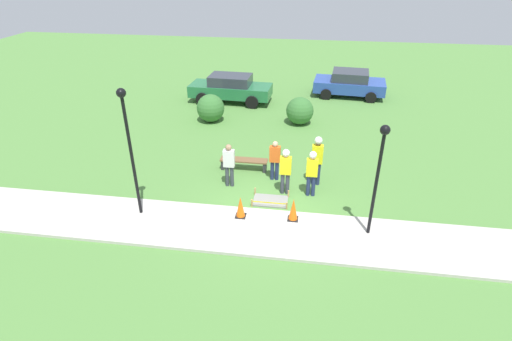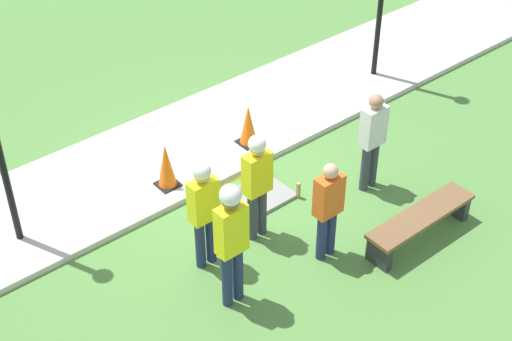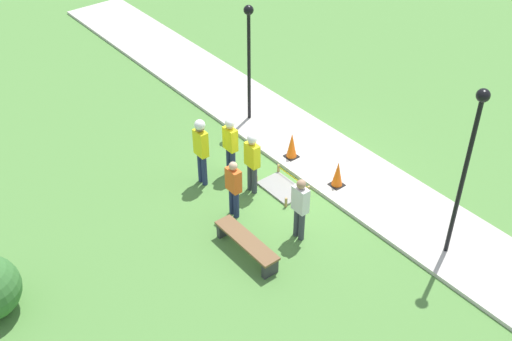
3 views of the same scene
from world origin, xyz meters
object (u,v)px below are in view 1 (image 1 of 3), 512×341
at_px(lamppost_near, 379,165).
at_px(parked_car_blue, 349,83).
at_px(parked_car_green, 231,88).
at_px(worker_assistant, 312,170).
at_px(bystander_in_orange_shirt, 275,158).
at_px(lamppost_far, 128,137).
at_px(bystander_in_gray_shirt, 229,163).
at_px(traffic_cone_far_patch, 293,209).
at_px(worker_trainee, 286,168).
at_px(traffic_cone_near_patch, 240,207).
at_px(worker_supervisor, 317,156).
at_px(park_bench, 244,162).

relative_size(lamppost_near, parked_car_blue, 0.83).
bearing_deg(parked_car_green, worker_assistant, -60.25).
distance_m(bystander_in_orange_shirt, lamppost_near, 4.66).
height_order(bystander_in_orange_shirt, lamppost_near, lamppost_near).
xyz_separation_m(bystander_in_orange_shirt, lamppost_far, (-4.13, -2.98, 1.94)).
xyz_separation_m(bystander_in_gray_shirt, parked_car_green, (-1.85, 9.32, -0.15)).
relative_size(worker_assistant, lamppost_near, 0.49).
bearing_deg(worker_assistant, lamppost_near, -48.36).
height_order(lamppost_far, parked_car_green, lamppost_far).
height_order(traffic_cone_far_patch, bystander_in_orange_shirt, bystander_in_orange_shirt).
xyz_separation_m(worker_trainee, bystander_in_gray_shirt, (-2.07, 0.23, -0.09)).
relative_size(traffic_cone_near_patch, lamppost_near, 0.21).
bearing_deg(bystander_in_gray_shirt, worker_assistant, -4.58).
height_order(worker_supervisor, worker_assistant, worker_supervisor).
bearing_deg(lamppost_near, worker_assistant, 131.64).
distance_m(worker_supervisor, lamppost_near, 3.54).
xyz_separation_m(worker_supervisor, worker_trainee, (-1.08, -0.80, -0.14)).
relative_size(worker_trainee, lamppost_near, 0.49).
bearing_deg(traffic_cone_far_patch, lamppost_far, -176.08).
distance_m(park_bench, parked_car_green, 8.30).
xyz_separation_m(worker_supervisor, parked_car_blue, (1.81, 10.83, -0.41)).
bearing_deg(park_bench, traffic_cone_far_patch, -56.37).
xyz_separation_m(worker_supervisor, bystander_in_gray_shirt, (-3.15, -0.57, -0.23)).
bearing_deg(worker_trainee, bystander_in_orange_shirt, 116.62).
bearing_deg(lamppost_far, worker_trainee, 23.93).
height_order(worker_supervisor, lamppost_near, lamppost_near).
bearing_deg(lamppost_far, traffic_cone_far_patch, 3.92).
xyz_separation_m(worker_supervisor, lamppost_near, (1.66, -2.85, 1.27)).
bearing_deg(bystander_in_orange_shirt, worker_assistant, -34.19).
bearing_deg(parked_car_green, traffic_cone_far_patch, -66.07).
distance_m(traffic_cone_near_patch, traffic_cone_far_patch, 1.70).
height_order(worker_assistant, bystander_in_gray_shirt, worker_assistant).
distance_m(traffic_cone_near_patch, bystander_in_gray_shirt, 2.22).
relative_size(bystander_in_gray_shirt, parked_car_green, 0.36).
bearing_deg(parked_car_green, lamppost_near, -57.25).
height_order(worker_supervisor, worker_trainee, worker_supervisor).
bearing_deg(worker_assistant, bystander_in_orange_shirt, 145.81).
xyz_separation_m(worker_assistant, bystander_in_gray_shirt, (-2.99, 0.24, -0.08)).
bearing_deg(parked_car_green, worker_supervisor, -57.36).
relative_size(park_bench, lamppost_far, 0.45).
xyz_separation_m(worker_assistant, bystander_in_orange_shirt, (-1.39, 0.94, -0.14)).
bearing_deg(bystander_in_gray_shirt, bystander_in_orange_shirt, 23.81).
distance_m(traffic_cone_far_patch, bystander_in_orange_shirt, 2.81).
height_order(traffic_cone_near_patch, worker_trainee, worker_trainee).
relative_size(lamppost_near, parked_car_green, 0.75).
height_order(worker_supervisor, lamppost_far, lamppost_far).
distance_m(worker_supervisor, lamppost_far, 6.56).
height_order(traffic_cone_near_patch, bystander_in_orange_shirt, bystander_in_orange_shirt).
bearing_deg(lamppost_near, worker_trainee, 143.15).
bearing_deg(lamppost_near, lamppost_far, 179.90).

